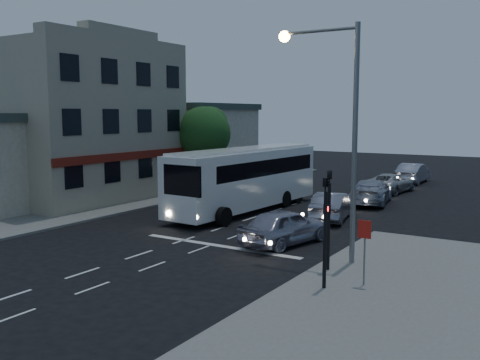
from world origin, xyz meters
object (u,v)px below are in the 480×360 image
Objects in this scene: car_sedan_a at (332,206)px; traffic_signal_main at (329,208)px; tour_bus at (246,177)px; traffic_signal_side at (325,219)px; car_sedan_b at (371,192)px; car_sedan_c at (391,183)px; car_extra at (413,173)px; streetlight at (339,115)px; street_tree at (204,131)px; car_suv at (285,226)px; regulatory_sign at (364,242)px.

car_sedan_a is 10.07m from traffic_signal_main.
traffic_signal_side is (9.67, -10.97, 0.38)m from tour_bus.
car_sedan_a is 6.35m from car_sedan_b.
car_extra reaches higher than car_sedan_c.
car_extra is 0.56× the size of streetlight.
streetlight reaches higher than traffic_signal_main.
car_sedan_b is at bearing 102.65° from traffic_signal_main.
street_tree reaches higher than car_sedan_b.
car_sedan_b is (5.46, 6.60, -1.26)m from tour_bus.
car_sedan_b is 15.36m from streetlight.
tour_bus is at bearing 74.70° from car_sedan_c.
traffic_signal_side is (4.55, -29.58, 1.59)m from car_extra.
tour_bus is 8.97m from street_tree.
car_sedan_c is 0.56× the size of streetlight.
car_sedan_a is 0.93× the size of car_sedan_c.
car_suv is 6.47m from regulatory_sign.
street_tree reaches higher than tour_bus.
street_tree is (-15.81, 14.25, 2.08)m from traffic_signal_main.
car_sedan_c is 21.82m from traffic_signal_main.
car_sedan_b is 17.42m from regulatory_sign.
traffic_signal_side is at bearing -136.08° from regulatory_sign.
traffic_signal_main is (3.50, -15.59, 1.64)m from car_sedan_b.
car_sedan_c is (-0.39, 5.81, -0.09)m from car_sedan_b.
car_sedan_a is 0.93× the size of car_extra.
car_sedan_a is 0.52× the size of streetlight.
traffic_signal_main is (3.30, -3.02, 1.61)m from car_suv.
car_sedan_c is at bearing -100.58° from car_sedan_a.
car_sedan_a is 0.75× the size of street_tree.
traffic_signal_side is (4.00, -5.00, 1.61)m from car_suv.
regulatory_sign is at bearing 43.92° from traffic_signal_side.
street_tree is (-17.51, 15.26, 2.90)m from regulatory_sign.
tour_bus reaches higher than car_extra.
traffic_signal_main reaches higher than tour_bus.
traffic_signal_side is 0.46× the size of streetlight.
traffic_signal_main is (3.89, -21.41, 1.72)m from car_sedan_c.
street_tree is at bearing 37.93° from car_sedan_c.
street_tree is (-11.96, -13.36, 3.67)m from car_extra.
car_extra is at bearing -97.92° from car_sedan_b.
car_sedan_a is at bearing -73.98° from car_suv.
tour_bus is 2.46× the size of car_extra.
car_sedan_c is at bearing 100.32° from streetlight.
traffic_signal_main is at bearing 93.07° from car_sedan_b.
car_suv is at bearing -43.46° from tour_bus.
street_tree is at bearing -3.33° from car_sedan_b.
street_tree is (-12.19, 5.00, 3.73)m from car_sedan_a.
regulatory_sign is (1.70, -1.01, -0.82)m from traffic_signal_main.
regulatory_sign is 5.18m from streetlight.
car_suv is at bearing 91.52° from car_extra.
car_suv is 1.16× the size of traffic_signal_side.
regulatory_sign is at bearing 97.80° from car_sedan_b.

